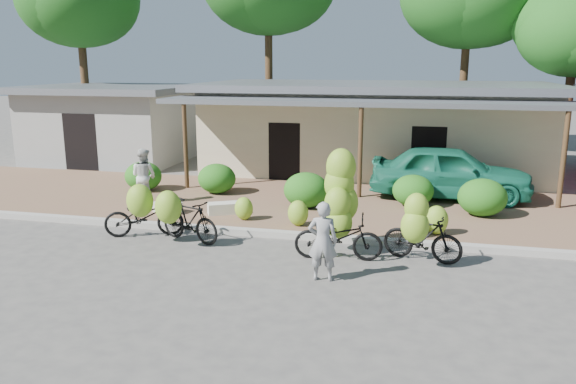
# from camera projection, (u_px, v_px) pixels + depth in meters

# --- Properties ---
(ground) EXTENTS (100.00, 100.00, 0.00)m
(ground) POSITION_uv_depth(u_px,v_px,m) (325.00, 272.00, 11.28)
(ground) COLOR #4E4B48
(ground) RESTS_ON ground
(sidewalk) EXTENTS (60.00, 6.00, 0.12)m
(sidewalk) POSITION_uv_depth(u_px,v_px,m) (355.00, 208.00, 16.01)
(sidewalk) COLOR brown
(sidewalk) RESTS_ON ground
(curb) EXTENTS (60.00, 0.25, 0.15)m
(curb) POSITION_uv_depth(u_px,v_px,m) (340.00, 239.00, 13.16)
(curb) COLOR #A8A399
(curb) RESTS_ON ground
(shop_main) EXTENTS (13.00, 8.50, 3.35)m
(shop_main) POSITION_uv_depth(u_px,v_px,m) (374.00, 127.00, 21.25)
(shop_main) COLOR beige
(shop_main) RESTS_ON ground
(shop_grey) EXTENTS (7.00, 6.00, 3.15)m
(shop_grey) POSITION_uv_depth(u_px,v_px,m) (113.00, 122.00, 23.80)
(shop_grey) COLOR gray
(shop_grey) RESTS_ON ground
(tree_near_right) EXTENTS (4.71, 4.55, 7.17)m
(tree_near_right) POSITION_uv_depth(u_px,v_px,m) (570.00, 28.00, 22.27)
(tree_near_right) COLOR #4A311D
(tree_near_right) RESTS_ON ground
(hedge_0) EXTENTS (1.18, 1.06, 0.92)m
(hedge_0) POSITION_uv_depth(u_px,v_px,m) (143.00, 176.00, 17.82)
(hedge_0) COLOR #285B14
(hedge_0) RESTS_ON sidewalk
(hedge_1) EXTENTS (1.19, 1.07, 0.93)m
(hedge_1) POSITION_uv_depth(u_px,v_px,m) (217.00, 178.00, 17.43)
(hedge_1) COLOR #285B14
(hedge_1) RESTS_ON sidewalk
(hedge_2) EXTENTS (1.27, 1.15, 0.99)m
(hedge_2) POSITION_uv_depth(u_px,v_px,m) (306.00, 190.00, 15.72)
(hedge_2) COLOR #285B14
(hedge_2) RESTS_ON sidewalk
(hedge_3) EXTENTS (1.16, 1.04, 0.90)m
(hedge_3) POSITION_uv_depth(u_px,v_px,m) (413.00, 191.00, 15.84)
(hedge_3) COLOR #285B14
(hedge_3) RESTS_ON sidewalk
(hedge_4) EXTENTS (1.28, 1.15, 1.00)m
(hedge_4) POSITION_uv_depth(u_px,v_px,m) (482.00, 197.00, 14.85)
(hedge_4) COLOR #285B14
(hedge_4) RESTS_ON sidewalk
(bike_far_left) EXTENTS (1.99, 1.52, 1.43)m
(bike_far_left) POSITION_uv_depth(u_px,v_px,m) (143.00, 214.00, 13.37)
(bike_far_left) COLOR black
(bike_far_left) RESTS_ON ground
(bike_left) EXTENTS (1.76, 1.39, 1.35)m
(bike_left) POSITION_uv_depth(u_px,v_px,m) (185.00, 218.00, 12.94)
(bike_left) COLOR black
(bike_left) RESTS_ON ground
(bike_center) EXTENTS (1.92, 1.26, 2.31)m
(bike_center) POSITION_uv_depth(u_px,v_px,m) (339.00, 215.00, 12.06)
(bike_center) COLOR black
(bike_center) RESTS_ON ground
(bike_right) EXTENTS (1.76, 1.32, 1.60)m
(bike_right) POSITION_uv_depth(u_px,v_px,m) (421.00, 233.00, 11.62)
(bike_right) COLOR black
(bike_right) RESTS_ON ground
(loose_banana_a) EXTENTS (0.48, 0.41, 0.60)m
(loose_banana_a) POSITION_uv_depth(u_px,v_px,m) (244.00, 208.00, 14.51)
(loose_banana_a) COLOR #82BE2F
(loose_banana_a) RESTS_ON sidewalk
(loose_banana_b) EXTENTS (0.52, 0.44, 0.65)m
(loose_banana_b) POSITION_uv_depth(u_px,v_px,m) (298.00, 213.00, 13.97)
(loose_banana_b) COLOR #82BE2F
(loose_banana_b) RESTS_ON sidewalk
(loose_banana_c) EXTENTS (0.56, 0.47, 0.69)m
(loose_banana_c) POSITION_uv_depth(u_px,v_px,m) (436.00, 220.00, 13.27)
(loose_banana_c) COLOR #82BE2F
(loose_banana_c) RESTS_ON sidewalk
(sack_near) EXTENTS (0.94, 0.75, 0.30)m
(sack_near) POSITION_uv_depth(u_px,v_px,m) (224.00, 208.00, 15.12)
(sack_near) COLOR white
(sack_near) RESTS_ON sidewalk
(sack_far) EXTENTS (0.82, 0.54, 0.28)m
(sack_far) POSITION_uv_depth(u_px,v_px,m) (168.00, 207.00, 15.28)
(sack_far) COLOR white
(sack_far) RESTS_ON sidewalk
(vendor) EXTENTS (0.61, 0.44, 1.57)m
(vendor) POSITION_uv_depth(u_px,v_px,m) (323.00, 241.00, 10.69)
(vendor) COLOR gray
(vendor) RESTS_ON ground
(bystander) EXTENTS (0.89, 0.76, 1.60)m
(bystander) POSITION_uv_depth(u_px,v_px,m) (144.00, 176.00, 16.11)
(bystander) COLOR silver
(bystander) RESTS_ON sidewalk
(teal_van) EXTENTS (4.69, 1.91, 1.60)m
(teal_van) POSITION_uv_depth(u_px,v_px,m) (450.00, 172.00, 16.70)
(teal_van) COLOR #186F54
(teal_van) RESTS_ON sidewalk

